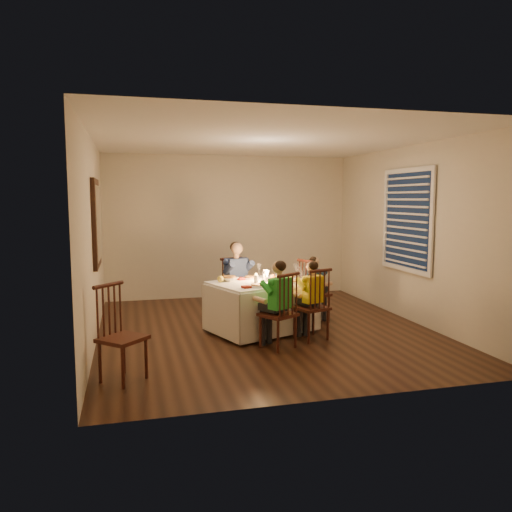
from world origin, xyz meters
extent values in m
plane|color=black|center=(0.00, 0.00, 0.00)|extent=(5.00, 5.00, 0.00)
cube|color=beige|center=(-2.25, 0.00, 1.30)|extent=(0.02, 5.00, 2.60)
cube|color=beige|center=(2.25, 0.00, 1.30)|extent=(0.02, 5.00, 2.60)
cube|color=beige|center=(0.00, 2.50, 1.30)|extent=(4.50, 0.02, 2.60)
plane|color=white|center=(0.00, 0.00, 2.60)|extent=(5.00, 5.00, 0.00)
cube|color=white|center=(-0.07, -0.06, 0.67)|extent=(1.53, 1.31, 0.04)
cube|color=white|center=(-0.23, 0.39, 0.35)|extent=(1.25, 0.48, 0.63)
cube|color=white|center=(0.09, -0.50, 0.35)|extent=(1.25, 0.48, 0.63)
cube|color=white|center=(0.54, 0.17, 0.35)|extent=(0.35, 0.91, 0.63)
cube|color=white|center=(-0.68, -0.28, 0.35)|extent=(0.35, 0.91, 0.63)
cylinder|color=white|center=(-0.14, 0.23, 0.70)|extent=(0.33, 0.33, 0.02)
cylinder|color=white|center=(-0.21, -0.41, 0.70)|extent=(0.33, 0.33, 0.02)
cylinder|color=white|center=(0.31, -0.24, 0.70)|extent=(0.33, 0.33, 0.02)
cylinder|color=white|center=(0.38, 0.13, 0.70)|extent=(0.33, 0.33, 0.02)
cylinder|color=silver|center=(-0.15, -0.09, 0.74)|extent=(0.06, 0.06, 0.10)
cylinder|color=silver|center=(-0.01, -0.03, 0.74)|extent=(0.06, 0.06, 0.10)
sphere|color=yellow|center=(-0.62, 0.03, 0.74)|extent=(0.09, 0.09, 0.09)
sphere|color=orange|center=(0.13, 0.07, 0.73)|extent=(0.08, 0.08, 0.08)
imported|color=white|center=(-0.48, 0.10, 0.72)|extent=(0.31, 0.31, 0.06)
cube|color=black|center=(-2.22, 0.30, 1.50)|extent=(0.05, 0.95, 1.15)
cube|color=white|center=(-2.19, 0.30, 1.50)|extent=(0.01, 0.78, 0.98)
cube|color=black|center=(2.23, 0.10, 1.50)|extent=(0.01, 1.20, 1.40)
cube|color=white|center=(2.21, 0.10, 1.50)|extent=(0.03, 1.34, 1.54)
camera|label=1|loc=(-1.81, -6.55, 1.83)|focal=35.00mm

